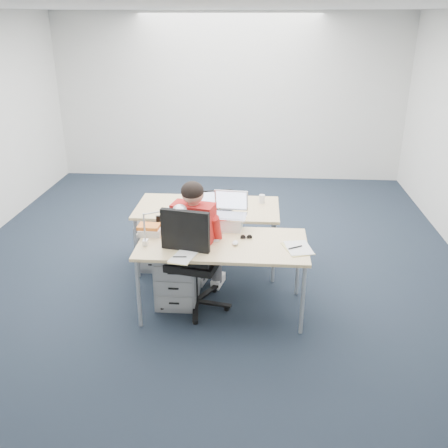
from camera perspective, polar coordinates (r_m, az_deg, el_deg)
The scene contains 24 objects.
floor at distance 5.89m, azimuth -1.68°, elevation -4.73°, with size 7.00×7.00×0.00m, color black.
room at distance 5.32m, azimuth -1.89°, elevation 11.88°, with size 6.02×7.02×2.80m.
desk_near at distance 4.73m, azimuth -0.16°, elevation -2.68°, with size 1.60×0.80×0.73m.
desk_far at distance 5.62m, azimuth -1.89°, elevation 1.55°, with size 1.60×0.80×0.73m.
office_chair at distance 4.95m, azimuth -3.45°, elevation -6.33°, with size 0.83×0.83×1.12m.
seated_person at distance 4.94m, azimuth -2.89°, elevation -1.87°, with size 0.48×0.75×1.30m.
drawer_pedestal_near at distance 5.10m, azimuth -5.30°, elevation -5.98°, with size 0.40×0.50×0.55m, color gray.
drawer_pedestal_far at distance 5.85m, azimuth -7.72°, elevation -2.11°, with size 0.40×0.50×0.55m, color gray.
silver_laptop at distance 4.96m, azimuth 0.61°, elevation 1.41°, with size 0.34×0.27×0.36m, color silver, non-canonical shape.
wireless_keyboard at distance 4.77m, azimuth -2.55°, elevation -1.76°, with size 0.31×0.13×0.02m, color white.
computer_mouse at distance 4.67m, azimuth 1.30°, elevation -2.18°, with size 0.06×0.09×0.03m, color white.
headphones at distance 4.97m, azimuth -3.29°, elevation -0.63°, with size 0.22×0.17×0.04m, color black, non-canonical shape.
can_koozie at distance 4.85m, azimuth -4.09°, elevation -0.81°, with size 0.07×0.07×0.11m, color #131239.
water_bottle at distance 5.04m, azimuth -5.98°, elevation 0.92°, with size 0.08×0.08×0.25m, color silver.
bear_figurine at distance 4.91m, azimuth -5.85°, elevation -0.41°, with size 0.07×0.05×0.13m, color #226E1D, non-canonical shape.
book_stack at distance 4.93m, azimuth -8.52°, elevation -0.66°, with size 0.22×0.17×0.10m, color silver.
cordless_phone at distance 5.01m, azimuth -7.52°, elevation 0.12°, with size 0.04×0.03×0.15m, color black.
papers_left at distance 4.44m, azimuth -4.86°, elevation -3.87°, with size 0.18×0.26×0.01m, color #DACD7E.
papers_right at distance 4.64m, azimuth 8.40°, elevation -2.78°, with size 0.22×0.31×0.01m, color #DACD7E.
sunglasses at distance 4.80m, azimuth 2.55°, elevation -1.53°, with size 0.12×0.05×0.03m, color black, non-canonical shape.
desk_lamp at distance 4.62m, azimuth -7.55°, elevation -0.01°, with size 0.38×0.14×0.43m, color silver, non-canonical shape.
dark_laptop at distance 5.32m, azimuth -0.80°, elevation 2.34°, with size 0.36×0.35×0.26m, color black, non-canonical shape.
far_cup at distance 5.72m, azimuth 4.36°, elevation 2.89°, with size 0.07×0.07×0.10m, color white.
far_papers at distance 5.85m, azimuth -3.66°, elevation 2.91°, with size 0.21×0.30×0.01m, color white.
Camera 1 is at (0.56, -5.19, 2.72)m, focal length 40.00 mm.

